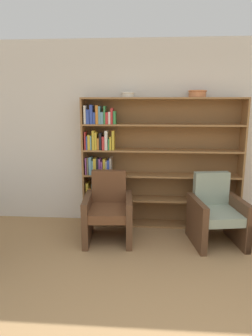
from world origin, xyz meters
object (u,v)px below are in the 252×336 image
object	(u,v)px
bowl_brass	(197,93)
armchair_leather	(108,211)
armchair_cushioned	(216,213)
bookshelf	(145,164)
bowl_sage	(128,94)

from	to	relation	value
bowl_brass	armchair_leather	size ratio (longest dim) A/B	0.29
bowl_brass	armchair_leather	xyz separation A→B (m)	(-1.21, -0.53, -1.57)
bowl_brass	armchair_cushioned	size ratio (longest dim) A/B	0.29
bowl_brass	armchair_cushioned	xyz separation A→B (m)	(0.24, -0.53, -1.57)
bookshelf	bowl_brass	world-z (taller)	bowl_brass
bowl_sage	armchair_leather	world-z (taller)	bowl_sage
bookshelf	bowl_brass	distance (m)	1.25
armchair_cushioned	bowl_sage	bearing A→B (deg)	-32.71
bookshelf	bowl_brass	bearing A→B (deg)	-1.44
bookshelf	bowl_sage	distance (m)	1.05
armchair_leather	armchair_cushioned	bearing A→B (deg)	175.66
bowl_brass	armchair_leather	distance (m)	2.05
bowl_sage	armchair_leather	distance (m)	1.67
bowl_brass	armchair_leather	bearing A→B (deg)	-156.24
bowl_sage	armchair_leather	size ratio (longest dim) A/B	0.21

